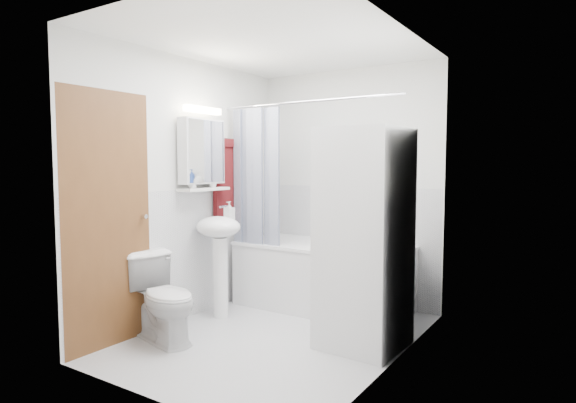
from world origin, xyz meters
The scene contains 20 objects.
floor centered at (0.00, 0.00, 0.00)m, with size 2.60×2.60×0.00m, color silver.
room_walls centered at (0.00, 0.00, 1.49)m, with size 2.60×2.60×2.60m.
wainscot centered at (0.00, 0.29, 0.60)m, with size 1.98×2.58×2.58m.
door centered at (-0.95, -0.55, 1.00)m, with size 0.05×2.00×2.00m.
bathtub centered at (-0.07, 0.92, 0.36)m, with size 1.70×0.80×0.65m.
tub_spout centered at (0.13, 1.25, 0.97)m, with size 0.04×0.04×0.12m, color silver.
curtain_rod centered at (-0.07, 0.58, 2.00)m, with size 0.02×0.02×1.88m, color silver.
shower_curtain centered at (-0.64, 0.58, 1.25)m, with size 0.55×0.02×1.45m.
sink centered at (-0.75, 0.15, 0.70)m, with size 0.44×0.37×1.04m.
medicine_cabinet centered at (-0.90, 0.10, 1.57)m, with size 0.13×0.50×0.71m.
shelf centered at (-0.89, 0.10, 1.20)m, with size 0.18×0.54×0.03m, color silver.
shower_caddy centered at (0.18, 1.24, 1.15)m, with size 0.22×0.06×0.02m, color silver.
towel centered at (-0.94, 0.49, 1.28)m, with size 0.07×0.36×0.86m.
washer_dryer centered at (0.68, 0.21, 0.85)m, with size 0.64×0.64×1.71m.
toilet centered at (-0.72, -0.57, 0.35)m, with size 0.40×0.71×0.70m, color white.
soap_pump centered at (-0.71, 0.25, 0.95)m, with size 0.08×0.17×0.08m, color gray.
shelf_bottle centered at (-0.89, -0.05, 1.25)m, with size 0.07×0.18×0.07m, color gray.
shelf_cup centered at (-0.89, 0.22, 1.26)m, with size 0.10×0.09×0.10m, color gray.
shampoo_a centered at (0.35, 1.24, 1.23)m, with size 0.13×0.17×0.13m, color gray.
shampoo_b centered at (0.47, 1.24, 1.20)m, with size 0.08×0.21×0.08m, color #2849A1.
Camera 1 is at (2.20, -3.23, 1.43)m, focal length 30.00 mm.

